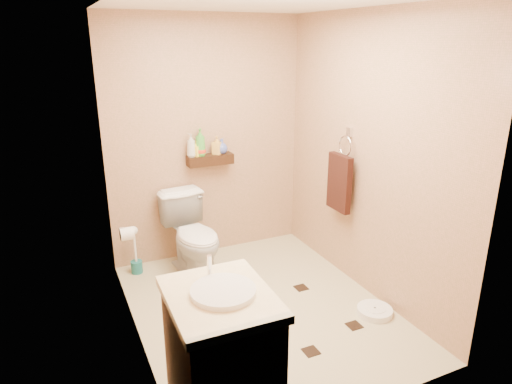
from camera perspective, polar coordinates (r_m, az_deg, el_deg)
name	(u,v)px	position (r m, az deg, el deg)	size (l,w,h in m)	color
ground	(260,308)	(3.97, 0.55, -14.33)	(2.50, 2.50, 0.00)	#BAB088
wall_back	(207,140)	(4.59, -6.16, 6.44)	(2.00, 0.04, 2.40)	tan
wall_front	(363,231)	(2.46, 13.27, -4.77)	(2.00, 0.04, 2.40)	tan
wall_left	(127,189)	(3.19, -15.85, 0.39)	(0.04, 2.50, 2.40)	tan
wall_right	(367,158)	(3.99, 13.73, 4.16)	(0.04, 2.50, 2.40)	tan
ceiling	(261,1)	(3.34, 0.69, 22.76)	(2.00, 2.50, 0.02)	white
wall_shelf	(210,160)	(4.56, -5.75, 4.05)	(0.46, 0.14, 0.10)	#321D0D
floor_accents	(266,310)	(3.94, 1.29, -14.54)	(1.24, 1.25, 0.01)	black
toilet	(194,236)	(4.38, -7.79, -5.48)	(0.43, 0.76, 0.77)	white
vanity	(222,356)	(2.78, -4.32, -19.77)	(0.58, 0.70, 0.97)	brown
bathroom_scale	(375,311)	(4.01, 14.61, -14.19)	(0.33, 0.33, 0.06)	white
toilet_brush	(136,257)	(4.58, -14.79, -7.82)	(0.11, 0.11, 0.48)	#1B6A6D
towel_ring	(340,180)	(4.20, 10.44, 1.48)	(0.12, 0.30, 0.76)	silver
toilet_paper	(127,234)	(4.01, -15.85, -5.04)	(0.12, 0.11, 0.12)	white
bottle_a	(191,145)	(4.47, -8.11, 5.79)	(0.09, 0.09, 0.22)	beige
bottle_b	(196,148)	(4.49, -7.46, 5.43)	(0.07, 0.07, 0.16)	yellow
bottle_c	(201,149)	(4.50, -6.95, 5.37)	(0.11, 0.11, 0.14)	red
bottle_d	(200,142)	(4.49, -6.98, 6.18)	(0.10, 0.10, 0.27)	green
bottle_e	(217,145)	(4.55, -4.90, 5.88)	(0.08, 0.08, 0.18)	gold
bottle_f	(222,146)	(4.57, -4.31, 5.74)	(0.12, 0.12, 0.15)	#4658B1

